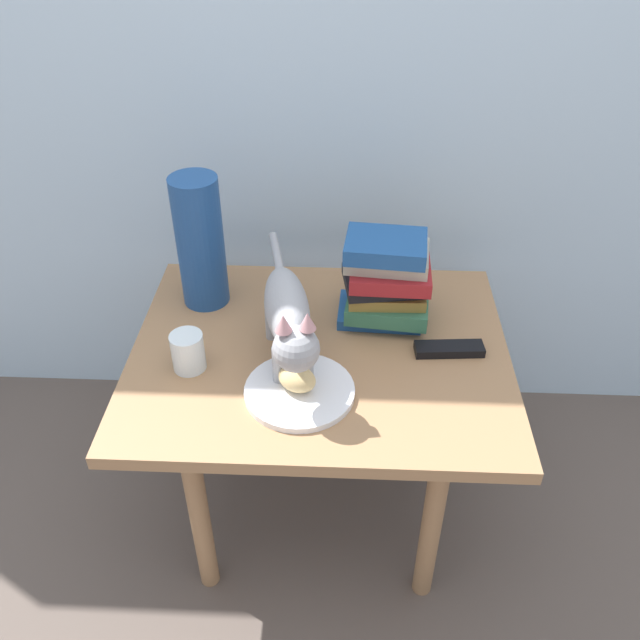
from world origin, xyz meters
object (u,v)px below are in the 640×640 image
(side_table, at_px, (320,370))
(book_stack, at_px, (386,280))
(cat, at_px, (289,317))
(green_vase, at_px, (200,242))
(plate, at_px, (300,391))
(tv_remote, at_px, (449,349))
(candle_jar, at_px, (188,353))
(bread_roll, at_px, (297,379))

(side_table, height_order, book_stack, book_stack)
(cat, height_order, green_vase, green_vase)
(plate, relative_size, tv_remote, 1.50)
(green_vase, relative_size, candle_jar, 3.75)
(book_stack, relative_size, green_vase, 0.69)
(bread_roll, bearing_deg, cat, 104.37)
(candle_jar, bearing_deg, bread_roll, -16.67)
(side_table, height_order, bread_roll, bread_roll)
(cat, xyz_separation_m, tv_remote, (0.34, 0.06, -0.12))
(side_table, distance_m, green_vase, 0.40)
(side_table, distance_m, book_stack, 0.25)
(candle_jar, distance_m, tv_remote, 0.56)
(cat, bearing_deg, book_stack, 41.19)
(green_vase, xyz_separation_m, candle_jar, (0.01, -0.25, -0.12))
(tv_remote, bearing_deg, green_vase, 158.03)
(side_table, bearing_deg, cat, -135.07)
(cat, xyz_separation_m, book_stack, (0.20, 0.18, -0.02))
(book_stack, bearing_deg, bread_roll, -125.05)
(bread_roll, distance_m, cat, 0.13)
(plate, distance_m, candle_jar, 0.25)
(book_stack, distance_m, candle_jar, 0.46)
(side_table, bearing_deg, tv_remote, -0.31)
(green_vase, height_order, candle_jar, green_vase)
(green_vase, bearing_deg, candle_jar, -87.94)
(bread_roll, bearing_deg, green_vase, 127.19)
(plate, distance_m, bread_roll, 0.03)
(green_vase, xyz_separation_m, tv_remote, (0.57, -0.18, -0.15))
(side_table, bearing_deg, plate, -103.70)
(side_table, xyz_separation_m, green_vase, (-0.28, 0.18, 0.22))
(green_vase, bearing_deg, tv_remote, -17.60)
(book_stack, relative_size, candle_jar, 2.57)
(cat, relative_size, tv_remote, 3.15)
(plate, bearing_deg, candle_jar, 163.29)
(plate, height_order, bread_roll, bread_roll)
(plate, height_order, green_vase, green_vase)
(green_vase, relative_size, tv_remote, 2.13)
(green_vase, bearing_deg, book_stack, -8.02)
(book_stack, xyz_separation_m, green_vase, (-0.43, 0.06, 0.05))
(plate, bearing_deg, book_stack, 55.78)
(book_stack, height_order, tv_remote, book_stack)
(bread_roll, bearing_deg, tv_remote, 23.68)
(bread_roll, xyz_separation_m, tv_remote, (0.32, 0.14, -0.03))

